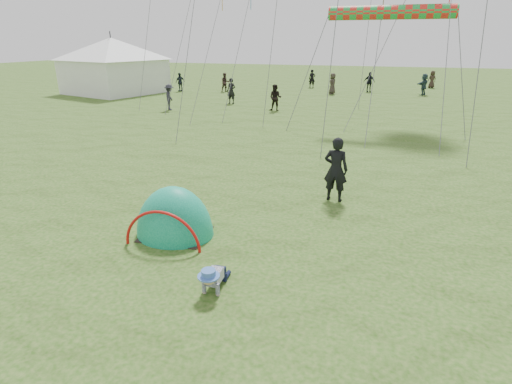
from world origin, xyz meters
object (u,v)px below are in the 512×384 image
(popup_tent, at_px, (176,234))
(event_marquee, at_px, (114,64))
(standing_adult, at_px, (336,169))
(crawling_toddler, at_px, (213,277))

(popup_tent, relative_size, event_marquee, 0.34)
(event_marquee, bearing_deg, popup_tent, -36.31)
(standing_adult, height_order, event_marquee, event_marquee)
(popup_tent, xyz_separation_m, standing_adult, (3.23, 3.31, 0.91))
(crawling_toddler, relative_size, popup_tent, 0.30)
(crawling_toddler, height_order, event_marquee, event_marquee)
(crawling_toddler, xyz_separation_m, popup_tent, (-1.74, 1.77, -0.27))
(standing_adult, relative_size, event_marquee, 0.26)
(crawling_toddler, xyz_separation_m, standing_adult, (1.49, 5.08, 0.63))
(standing_adult, xyz_separation_m, event_marquee, (-21.03, 18.99, 1.48))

